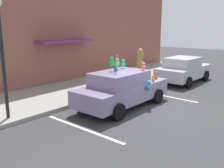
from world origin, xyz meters
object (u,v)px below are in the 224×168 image
parked_sedan_behind (183,70)px  street_lamp_post (2,48)px  plush_covered_car (122,88)px  teddy_bear_on_sidewalk (116,79)px  pedestrian_near_shopfront (140,66)px

parked_sedan_behind → street_lamp_post: 10.62m
plush_covered_car → street_lamp_post: size_ratio=1.10×
teddy_bear_on_sidewalk → pedestrian_near_shopfront: bearing=-10.1°
plush_covered_car → parked_sedan_behind: 6.26m
plush_covered_car → teddy_bear_on_sidewalk: bearing=44.2°
plush_covered_car → pedestrian_near_shopfront: (4.32, 2.03, 0.24)m
teddy_bear_on_sidewalk → plush_covered_car: bearing=-135.8°
teddy_bear_on_sidewalk → street_lamp_post: size_ratio=0.18×
street_lamp_post → pedestrian_near_shopfront: street_lamp_post is taller
teddy_bear_on_sidewalk → pedestrian_near_shopfront: size_ratio=0.38×
teddy_bear_on_sidewalk → street_lamp_post: (-6.46, -0.32, 2.15)m
street_lamp_post → pedestrian_near_shopfront: bearing=-0.1°
plush_covered_car → pedestrian_near_shopfront: size_ratio=2.32×
parked_sedan_behind → teddy_bear_on_sidewalk: size_ratio=5.65×
parked_sedan_behind → teddy_bear_on_sidewalk: parked_sedan_behind is taller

